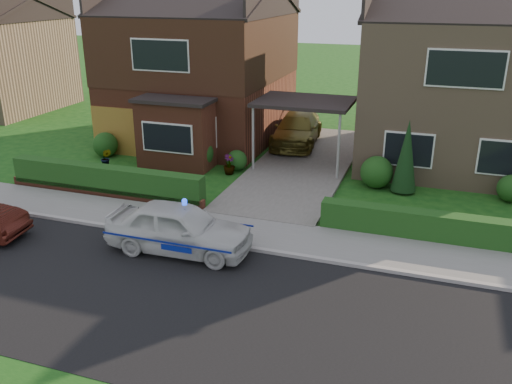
% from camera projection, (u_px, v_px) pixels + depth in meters
% --- Properties ---
extents(ground, '(120.00, 120.00, 0.00)m').
position_uv_depth(ground, '(189.00, 303.00, 12.85)').
color(ground, '#134612').
rests_on(ground, ground).
extents(road, '(60.00, 6.00, 0.02)m').
position_uv_depth(road, '(189.00, 303.00, 12.85)').
color(road, black).
rests_on(road, ground).
extents(kerb, '(60.00, 0.16, 0.12)m').
position_uv_depth(kerb, '(234.00, 246.00, 15.52)').
color(kerb, '#9E9993').
rests_on(kerb, ground).
extents(sidewalk, '(60.00, 2.00, 0.10)m').
position_uv_depth(sidewalk, '(247.00, 232.00, 16.45)').
color(sidewalk, slate).
rests_on(sidewalk, ground).
extents(driveway, '(3.80, 12.00, 0.12)m').
position_uv_depth(driveway, '(303.00, 165.00, 22.54)').
color(driveway, '#666059').
rests_on(driveway, ground).
extents(house_left, '(7.50, 9.53, 7.25)m').
position_uv_depth(house_left, '(201.00, 58.00, 25.50)').
color(house_left, brown).
rests_on(house_left, ground).
extents(house_right, '(7.50, 8.06, 7.25)m').
position_uv_depth(house_right, '(461.00, 74.00, 22.15)').
color(house_right, '#977A5D').
rests_on(house_right, ground).
extents(carport_link, '(3.80, 3.00, 2.77)m').
position_uv_depth(carport_link, '(304.00, 103.00, 21.57)').
color(carport_link, black).
rests_on(carport_link, ground).
extents(garage_door, '(2.20, 0.10, 2.10)m').
position_uv_depth(garage_door, '(115.00, 131.00, 23.75)').
color(garage_door, olive).
rests_on(garage_door, ground).
extents(dwarf_wall, '(7.70, 0.25, 0.36)m').
position_uv_depth(dwarf_wall, '(105.00, 192.00, 19.21)').
color(dwarf_wall, brown).
rests_on(dwarf_wall, ground).
extents(hedge_left, '(7.50, 0.55, 0.90)m').
position_uv_depth(hedge_left, '(107.00, 195.00, 19.41)').
color(hedge_left, '#133C14').
rests_on(hedge_left, ground).
extents(hedge_right, '(7.50, 0.55, 0.80)m').
position_uv_depth(hedge_right, '(448.00, 243.00, 15.83)').
color(hedge_right, '#133C14').
rests_on(hedge_right, ground).
extents(shrub_left_far, '(1.08, 1.08, 1.08)m').
position_uv_depth(shrub_left_far, '(105.00, 145.00, 23.61)').
color(shrub_left_far, '#133C14').
rests_on(shrub_left_far, ground).
extents(shrub_left_mid, '(1.32, 1.32, 1.32)m').
position_uv_depth(shrub_left_mid, '(197.00, 153.00, 22.03)').
color(shrub_left_mid, '#133C14').
rests_on(shrub_left_mid, ground).
extents(shrub_left_near, '(0.84, 0.84, 0.84)m').
position_uv_depth(shrub_left_near, '(237.00, 160.00, 21.90)').
color(shrub_left_near, '#133C14').
rests_on(shrub_left_near, ground).
extents(shrub_right_near, '(1.20, 1.20, 1.20)m').
position_uv_depth(shrub_right_near, '(377.00, 172.00, 19.97)').
color(shrub_right_near, '#133C14').
rests_on(shrub_right_near, ground).
extents(shrub_right_mid, '(0.96, 0.96, 0.96)m').
position_uv_depth(shrub_right_mid, '(511.00, 188.00, 18.72)').
color(shrub_right_mid, '#133C14').
rests_on(shrub_right_mid, ground).
extents(conifer_a, '(0.90, 0.90, 2.60)m').
position_uv_depth(conifer_a, '(406.00, 158.00, 19.24)').
color(conifer_a, black).
rests_on(conifer_a, ground).
extents(police_car, '(3.81, 4.19, 1.58)m').
position_uv_depth(police_car, '(179.00, 228.00, 15.14)').
color(police_car, silver).
rests_on(police_car, ground).
extents(driveway_car, '(2.35, 4.88, 1.37)m').
position_uv_depth(driveway_car, '(297.00, 129.00, 25.05)').
color(driveway_car, brown).
rests_on(driveway_car, driveway).
extents(potted_plant_a, '(0.40, 0.32, 0.67)m').
position_uv_depth(potted_plant_a, '(51.00, 169.00, 21.16)').
color(potted_plant_a, gray).
rests_on(potted_plant_a, ground).
extents(potted_plant_b, '(0.53, 0.48, 0.78)m').
position_uv_depth(potted_plant_b, '(106.00, 159.00, 22.21)').
color(potted_plant_b, gray).
rests_on(potted_plant_b, ground).
extents(potted_plant_c, '(0.57, 0.57, 0.80)m').
position_uv_depth(potted_plant_c, '(229.00, 165.00, 21.41)').
color(potted_plant_c, gray).
rests_on(potted_plant_c, ground).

